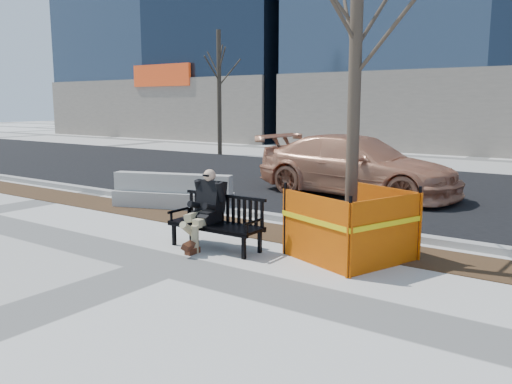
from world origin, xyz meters
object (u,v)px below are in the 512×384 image
bench (216,249)px  seated_man (207,246)px  jersey_barrier_left (173,208)px  tree_fence (349,257)px  sedan (356,195)px

bench → seated_man: size_ratio=1.28×
bench → jersey_barrier_left: bearing=144.3°
jersey_barrier_left → tree_fence: bearing=-33.8°
tree_fence → jersey_barrier_left: bearing=165.8°
seated_man → jersey_barrier_left: bearing=142.8°
sedan → bench: bearing=-173.7°
seated_man → sedan: 6.17m
seated_man → jersey_barrier_left: seated_man is taller
bench → sedan: 6.22m
sedan → jersey_barrier_left: sedan is taller
bench → tree_fence: (2.04, 0.85, 0.00)m
tree_fence → sedan: 5.86m
tree_fence → jersey_barrier_left: tree_fence is taller
tree_fence → seated_man: bearing=-160.5°
bench → seated_man: 0.23m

